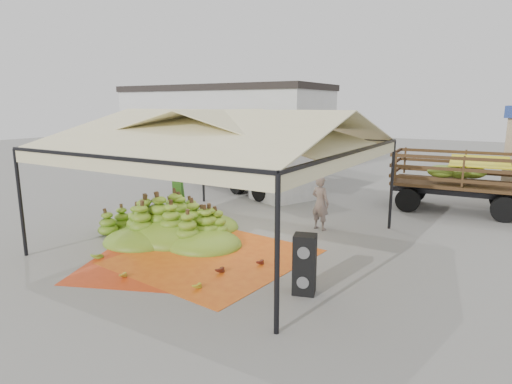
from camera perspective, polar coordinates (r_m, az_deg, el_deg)
The scene contains 17 objects.
ground at distance 13.41m, azimuth -4.10°, elevation -6.46°, with size 90.00×90.00×0.00m, color slate.
canopy_tent at distance 12.78m, azimuth -4.31°, elevation 7.74°, with size 8.10×8.10×4.00m.
building_white at distance 29.99m, azimuth -4.24°, elevation 8.82°, with size 14.30×6.30×5.40m.
tarp_left at distance 11.95m, azimuth -11.71°, elevation -8.95°, with size 4.10×3.90×0.01m, color red.
tarp_right at distance 12.04m, azimuth -5.49°, elevation -8.59°, with size 4.46×4.69×0.01m, color orange.
banana_heap at distance 13.97m, azimuth -11.13°, elevation -3.29°, with size 5.74×4.71×1.23m, color #52811A.
hand_yellow_a at distance 10.17m, azimuth -8.21°, elevation -12.02°, with size 0.43×0.35×0.20m, color gold.
hand_yellow_b at distance 11.15m, azimuth -17.66°, elevation -10.34°, with size 0.40×0.33×0.18m, color gold.
hand_red_a at distance 11.46m, azimuth 0.20°, elevation -9.12°, with size 0.44×0.36×0.20m, color #5D1D15.
hand_red_b at distance 10.98m, azimuth -5.24°, elevation -10.05°, with size 0.49×0.40×0.22m, color #561A13.
hand_green at distance 12.69m, azimuth -20.49°, elevation -7.77°, with size 0.46×0.37×0.21m, color #4E7F1A.
hanging_bunches at distance 11.69m, azimuth -9.05°, elevation 3.93°, with size 4.74×0.24×0.20m.
speaker_stack at distance 9.65m, azimuth 6.49°, elevation -9.55°, with size 0.60×0.56×1.36m.
banana_leaves at distance 14.55m, azimuth -9.30°, elevation -5.14°, with size 0.96×1.36×3.70m, color #346B1C, non-canonical shape.
vendor at distance 14.47m, azimuth 8.57°, elevation -1.47°, with size 0.67×0.44×1.82m, color gray.
truck_left at distance 20.87m, azimuth -0.36°, elevation 4.59°, with size 7.97×5.43×2.60m.
truck_right at distance 18.54m, azimuth 29.51°, elevation 1.76°, with size 7.09×2.87×2.38m.
Camera 1 is at (7.44, -10.36, 4.15)m, focal length 30.00 mm.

